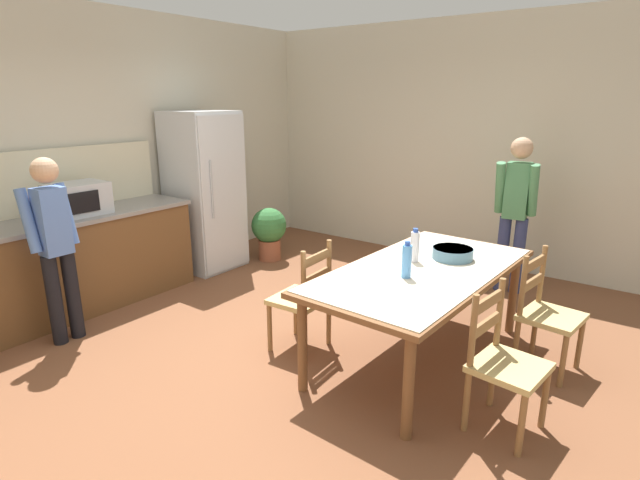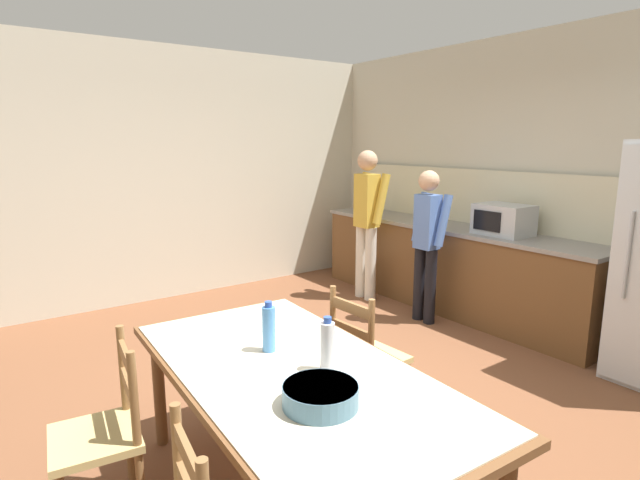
{
  "view_description": "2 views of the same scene",
  "coord_description": "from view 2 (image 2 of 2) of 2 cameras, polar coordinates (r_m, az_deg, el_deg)",
  "views": [
    {
      "loc": [
        -2.72,
        -2.34,
        2.01
      ],
      "look_at": [
        0.3,
        -0.13,
        0.93
      ],
      "focal_mm": 28.0,
      "sensor_mm": 36.0,
      "label": 1
    },
    {
      "loc": [
        2.52,
        -2.06,
        1.83
      ],
      "look_at": [
        -0.15,
        -0.16,
        1.19
      ],
      "focal_mm": 28.0,
      "sensor_mm": 36.0,
      "label": 2
    }
  ],
  "objects": [
    {
      "name": "ground_plane",
      "position": [
        3.73,
        3.44,
        -18.22
      ],
      "size": [
        8.32,
        8.32,
        0.0
      ],
      "primitive_type": "plane",
      "color": "brown"
    },
    {
      "name": "microwave",
      "position": [
        5.2,
        20.22,
        2.19
      ],
      "size": [
        0.5,
        0.39,
        0.3
      ],
      "color": "#B2B7BC",
      "rests_on": "kitchen_counter"
    },
    {
      "name": "chair_side_near_left",
      "position": [
        2.8,
        -23.56,
        -19.66
      ],
      "size": [
        0.46,
        0.45,
        0.91
      ],
      "rotation": [
        0.0,
        0.0,
        -0.12
      ],
      "color": "olive",
      "rests_on": "ground"
    },
    {
      "name": "person_at_counter",
      "position": [
        5.14,
        12.15,
        0.2
      ],
      "size": [
        0.39,
        0.27,
        1.55
      ],
      "rotation": [
        0.0,
        0.0,
        1.57
      ],
      "color": "black",
      "rests_on": "ground"
    },
    {
      "name": "person_at_sink",
      "position": [
        5.81,
        5.41,
        2.66
      ],
      "size": [
        0.44,
        0.3,
        1.74
      ],
      "rotation": [
        0.0,
        0.0,
        1.57
      ],
      "color": "silver",
      "rests_on": "ground"
    },
    {
      "name": "kitchen_counter",
      "position": [
        5.74,
        14.35,
        -2.92
      ],
      "size": [
        3.49,
        0.66,
        0.93
      ],
      "color": "brown",
      "rests_on": "ground"
    },
    {
      "name": "bottle_near_centre",
      "position": [
        2.65,
        -5.87,
        -9.99
      ],
      "size": [
        0.07,
        0.07,
        0.27
      ],
      "color": "#4C8ED6",
      "rests_on": "dining_table"
    },
    {
      "name": "serving_bowl",
      "position": [
        2.16,
        0.06,
        -17.21
      ],
      "size": [
        0.32,
        0.32,
        0.09
      ],
      "color": "slate",
      "rests_on": "dining_table"
    },
    {
      "name": "chair_side_far_left",
      "position": [
        3.38,
        5.23,
        -13.17
      ],
      "size": [
        0.44,
        0.42,
        0.91
      ],
      "rotation": [
        0.0,
        0.0,
        3.2
      ],
      "color": "olive",
      "rests_on": "ground"
    },
    {
      "name": "counter_splashback",
      "position": [
        5.85,
        16.7,
        4.82
      ],
      "size": [
        3.45,
        0.03,
        0.6
      ],
      "primitive_type": "cube",
      "color": "beige",
      "rests_on": "kitchen_counter"
    },
    {
      "name": "wall_left",
      "position": [
        6.14,
        -16.05,
        7.2
      ],
      "size": [
        0.12,
        5.2,
        2.9
      ],
      "primitive_type": "cube",
      "color": "beige",
      "rests_on": "ground"
    },
    {
      "name": "wall_back",
      "position": [
        5.37,
        26.43,
        5.95
      ],
      "size": [
        6.52,
        0.12,
        2.9
      ],
      "primitive_type": "cube",
      "color": "beige",
      "rests_on": "ground"
    },
    {
      "name": "dining_table",
      "position": [
        2.52,
        -3.02,
        -15.93
      ],
      "size": [
        2.08,
        1.12,
        0.75
      ],
      "rotation": [
        0.0,
        0.0,
        -0.04
      ],
      "color": "brown",
      "rests_on": "ground"
    },
    {
      "name": "bottle_off_centre",
      "position": [
        2.42,
        0.86,
        -12.0
      ],
      "size": [
        0.07,
        0.07,
        0.27
      ],
      "color": "silver",
      "rests_on": "dining_table"
    }
  ]
}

